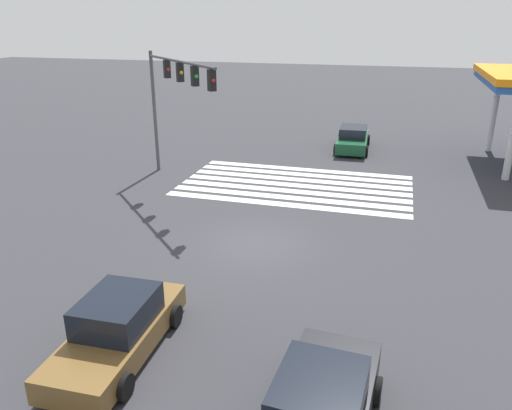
# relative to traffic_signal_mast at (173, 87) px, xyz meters

# --- Properties ---
(ground_plane) EXTENTS (152.40, 152.40, 0.00)m
(ground_plane) POSITION_rel_traffic_signal_mast_xyz_m (-5.70, 5.70, -4.88)
(ground_plane) COLOR #333338
(crosswalk_markings) EXTENTS (11.36, 6.30, 0.01)m
(crosswalk_markings) POSITION_rel_traffic_signal_mast_xyz_m (-5.70, -1.59, -4.87)
(crosswalk_markings) COLOR silver
(crosswalk_markings) RESTS_ON ground_plane
(traffic_signal_mast) EXTENTS (5.76, 5.76, 6.35)m
(traffic_signal_mast) POSITION_rel_traffic_signal_mast_xyz_m (0.00, 0.00, 0.00)
(traffic_signal_mast) COLOR #47474C
(traffic_signal_mast) RESTS_ON ground_plane
(car_0) EXTENTS (2.15, 4.68, 1.55)m
(car_0) POSITION_rel_traffic_signal_mast_xyz_m (-4.15, 12.78, -4.19)
(car_0) COLOR brown
(car_0) RESTS_ON ground_plane
(car_2) EXTENTS (2.19, 4.95, 1.48)m
(car_2) POSITION_rel_traffic_signal_mast_xyz_m (-7.71, -9.75, -4.19)
(car_2) COLOR #144728
(car_2) RESTS_ON ground_plane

